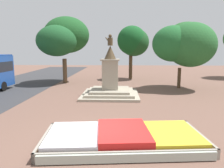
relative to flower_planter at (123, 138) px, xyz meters
name	(u,v)px	position (x,y,z in m)	size (l,w,h in m)	color
ground_plane	(95,140)	(-1.21, 0.37, -0.26)	(87.52, 87.52, 0.00)	brown
flower_planter	(123,138)	(0.00, 0.00, 0.00)	(6.81, 3.79, 0.62)	#38281C
statue_monument	(110,84)	(-0.98, 9.39, 0.73)	(4.66, 4.66, 5.06)	#A09581
park_tree_far_left	(133,41)	(1.41, 19.62, 4.56)	(4.01, 3.98, 6.77)	#4C3823
park_tree_far_right	(185,44)	(5.99, 12.83, 4.11)	(5.90, 5.35, 6.50)	#4C3823
park_tree_street_side	(63,37)	(-6.63, 16.35, 4.96)	(5.45, 6.25, 7.55)	brown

